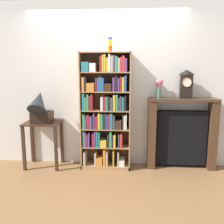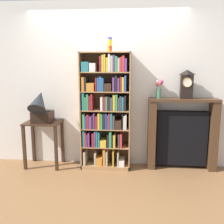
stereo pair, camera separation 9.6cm
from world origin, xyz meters
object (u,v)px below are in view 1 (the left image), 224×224
object	(u,v)px
mantel_clock	(186,84)
flower_vase	(159,89)
side_table_left	(43,134)
gramophone	(40,107)
fireplace_mantel	(181,134)
cup_stack	(110,45)
bookshelf	(105,112)

from	to	relation	value
mantel_clock	flower_vase	xyz separation A→B (m)	(-0.42, 0.00, -0.08)
side_table_left	gramophone	distance (m)	0.47
fireplace_mantel	cup_stack	bearing A→B (deg)	-176.30
cup_stack	side_table_left	distance (m)	1.78
side_table_left	flower_vase	xyz separation A→B (m)	(1.84, 0.09, 0.74)
cup_stack	mantel_clock	size ratio (longest dim) A/B	0.49
gramophone	fireplace_mantel	world-z (taller)	gramophone
cup_stack	flower_vase	xyz separation A→B (m)	(0.76, 0.06, -0.67)
side_table_left	fireplace_mantel	size ratio (longest dim) A/B	0.65
side_table_left	gramophone	xyz separation A→B (m)	(-0.00, -0.07, 0.46)
bookshelf	gramophone	size ratio (longest dim) A/B	3.17
flower_vase	cup_stack	bearing A→B (deg)	-175.85
gramophone	fireplace_mantel	size ratio (longest dim) A/B	0.51
fireplace_mantel	flower_vase	distance (m)	0.82
side_table_left	gramophone	size ratio (longest dim) A/B	1.28
bookshelf	flower_vase	size ratio (longest dim) A/B	6.42
bookshelf	flower_vase	bearing A→B (deg)	3.60
cup_stack	flower_vase	size ratio (longest dim) A/B	0.75
flower_vase	fireplace_mantel	bearing A→B (deg)	2.80
mantel_clock	flower_vase	distance (m)	0.42
cup_stack	gramophone	world-z (taller)	cup_stack
mantel_clock	side_table_left	bearing A→B (deg)	-177.91
fireplace_mantel	side_table_left	bearing A→B (deg)	-177.29
bookshelf	side_table_left	distance (m)	1.08
bookshelf	gramophone	xyz separation A→B (m)	(-1.01, -0.11, 0.08)
side_table_left	fireplace_mantel	world-z (taller)	fireplace_mantel
flower_vase	side_table_left	bearing A→B (deg)	-177.31
side_table_left	cup_stack	bearing A→B (deg)	1.67
cup_stack	gramophone	bearing A→B (deg)	-174.55
bookshelf	mantel_clock	size ratio (longest dim) A/B	4.20
bookshelf	flower_vase	xyz separation A→B (m)	(0.83, 0.05, 0.36)
mantel_clock	fireplace_mantel	bearing A→B (deg)	140.28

